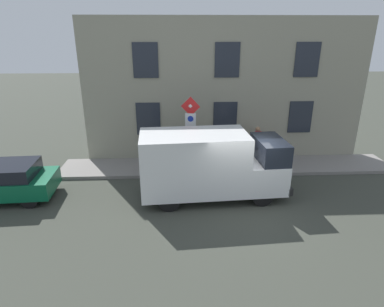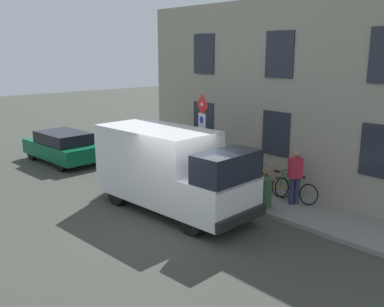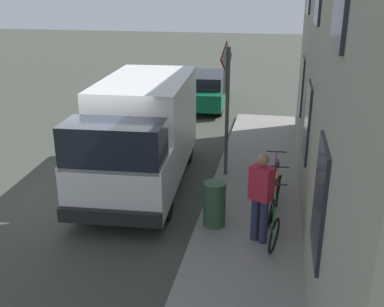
{
  "view_description": "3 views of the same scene",
  "coord_description": "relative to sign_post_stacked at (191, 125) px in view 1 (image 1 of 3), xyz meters",
  "views": [
    {
      "loc": [
        -10.34,
        2.22,
        5.86
      ],
      "look_at": [
        1.6,
        1.67,
        1.36
      ],
      "focal_mm": 30.44,
      "sensor_mm": 36.0,
      "label": 1
    },
    {
      "loc": [
        -7.35,
        -8.77,
        4.79
      ],
      "look_at": [
        2.0,
        1.65,
        1.46
      ],
      "focal_mm": 40.41,
      "sensor_mm": 36.0,
      "label": 2
    },
    {
      "loc": [
        3.74,
        -8.83,
        4.58
      ],
      "look_at": [
        1.91,
        0.49,
        1.07
      ],
      "focal_mm": 42.4,
      "sensor_mm": 36.0,
      "label": 3
    }
  ],
  "objects": [
    {
      "name": "bicycle_orange",
      "position": [
        1.29,
        -1.95,
        -1.77
      ],
      "size": [
        0.46,
        1.72,
        0.89
      ],
      "rotation": [
        0.0,
        0.0,
        1.51
      ],
      "color": "black",
      "rests_on": "sidewalk_slab"
    },
    {
      "name": "delivery_van",
      "position": [
        -1.92,
        -0.63,
        -0.94
      ],
      "size": [
        2.34,
        5.45,
        2.5
      ],
      "rotation": [
        0.0,
        0.0,
        4.78
      ],
      "color": "silver",
      "rests_on": "ground_plane"
    },
    {
      "name": "pedestrian",
      "position": [
        1.03,
        -3.06,
        -1.21
      ],
      "size": [
        0.48,
        0.42,
        1.72
      ],
      "rotation": [
        0.0,
        0.0,
        1.08
      ],
      "color": "#262B47",
      "rests_on": "sidewalk_slab"
    },
    {
      "name": "ground_plane",
      "position": [
        -2.5,
        -1.68,
        -2.28
      ],
      "size": [
        80.0,
        80.0,
        0.0
      ],
      "primitive_type": "plane",
      "color": "#3A3D35"
    },
    {
      "name": "litter_bin",
      "position": [
        0.14,
        -2.62,
        -1.69
      ],
      "size": [
        0.44,
        0.44,
        0.9
      ],
      "primitive_type": "cylinder",
      "color": "#2D5133",
      "rests_on": "sidewalk_slab"
    },
    {
      "name": "sidewalk_slab",
      "position": [
        0.81,
        -1.68,
        -2.21
      ],
      "size": [
        2.05,
        14.94,
        0.14
      ],
      "primitive_type": "cube",
      "color": "gray",
      "rests_on": "ground_plane"
    },
    {
      "name": "building_facade",
      "position": [
        2.19,
        -1.68,
        0.97
      ],
      "size": [
        0.75,
        12.94,
        6.5
      ],
      "color": "gray",
      "rests_on": "ground_plane"
    },
    {
      "name": "sign_post_stacked",
      "position": [
        0.0,
        0.0,
        0.0
      ],
      "size": [
        0.2,
        0.55,
        3.17
      ],
      "color": "#474C47",
      "rests_on": "sidewalk_slab"
    },
    {
      "name": "bicycle_purple",
      "position": [
        1.29,
        -1.02,
        -1.77
      ],
      "size": [
        0.46,
        1.72,
        0.89
      ],
      "rotation": [
        0.0,
        0.0,
        1.62
      ],
      "color": "black",
      "rests_on": "sidewalk_slab"
    },
    {
      "name": "bicycle_green",
      "position": [
        1.29,
        -2.88,
        -1.77
      ],
      "size": [
        0.46,
        1.72,
        0.89
      ],
      "rotation": [
        0.0,
        0.0,
        1.61
      ],
      "color": "black",
      "rests_on": "sidewalk_slab"
    }
  ]
}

